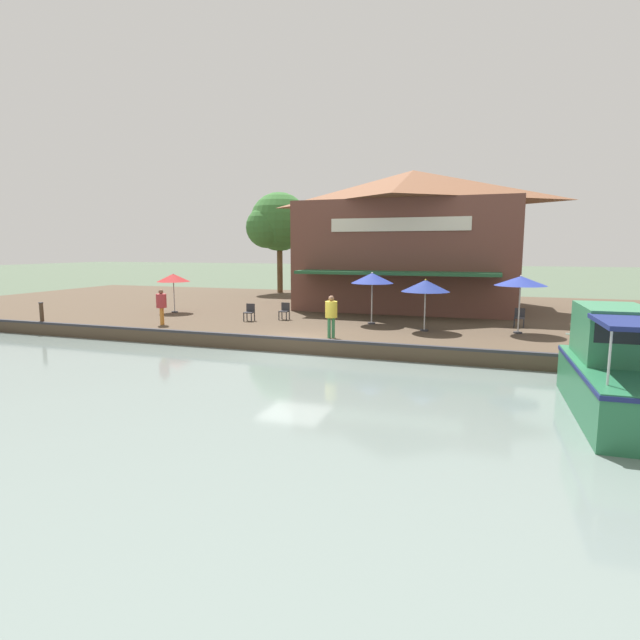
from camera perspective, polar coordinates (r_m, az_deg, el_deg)
The scene contains 17 objects.
ground_plane at distance 19.58m, azimuth -2.93°, elevation -4.07°, with size 220.00×220.00×0.00m, color #4C5B47.
quay_deck at distance 29.88m, azimuth 4.91°, elevation 0.75°, with size 22.00×56.00×0.60m, color #4C3D2D.
quay_edge_fender at distance 19.54m, azimuth -2.84°, elevation -2.15°, with size 0.20×50.40×0.10m, color #2D2D33.
waterfront_restaurant at distance 31.31m, azimuth 10.42°, elevation 9.18°, with size 11.22×12.83×8.19m.
patio_umbrella_near_quay_edge at distance 28.92m, azimuth -16.42°, elevation 4.64°, with size 1.81×1.81×2.20m.
patio_umbrella_back_row at distance 21.90m, azimuth 11.96°, elevation 3.84°, with size 2.06×2.06×2.25m.
patio_umbrella_mid_patio_left at distance 22.41m, azimuth 21.96°, elevation 4.16°, with size 2.12×2.12×2.45m.
patio_umbrella_by_entrance at distance 23.61m, azimuth 5.98°, elevation 4.77°, with size 2.00×2.00×2.45m.
cafe_chair_under_first_umbrella at distance 24.43m, azimuth 21.83°, elevation 0.37°, with size 0.48×0.48×0.85m.
cafe_chair_far_corner_seat at distance 24.82m, azimuth -8.05°, elevation 0.99°, with size 0.47×0.47×0.85m.
cafe_chair_beside_entrance at distance 25.10m, azimuth -4.07°, elevation 1.13°, with size 0.45×0.45×0.85m.
person_mid_patio at distance 19.80m, azimuth 1.29°, elevation 0.98°, with size 0.48×0.48×1.70m.
person_near_entrance at distance 24.41m, azimuth -17.68°, elevation 1.90°, with size 0.47×0.47×1.67m.
motorboat_distant_upstream at distance 14.72m, azimuth 30.34°, elevation -5.11°, with size 6.34×2.06×2.62m.
mooring_post at distance 27.38m, azimuth -29.22°, elevation 0.76°, with size 0.22×0.22×1.00m.
tree_downstream_bank at distance 40.37m, azimuth -5.03°, elevation 10.94°, with size 4.85×4.62×7.96m.
tree_upstream_bank at distance 37.82m, azimuth 7.67°, elevation 10.37°, with size 3.40×3.24×6.80m.
Camera 1 is at (17.76, 7.12, 4.15)m, focal length 28.00 mm.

